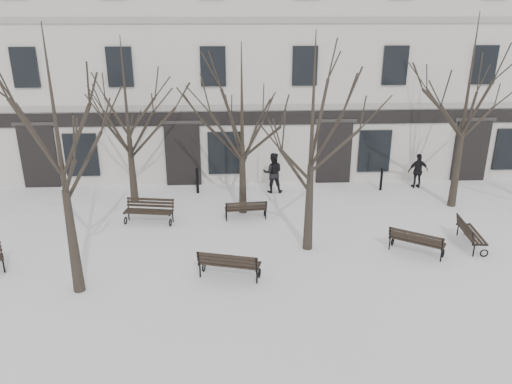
{
  "coord_description": "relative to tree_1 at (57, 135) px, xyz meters",
  "views": [
    {
      "loc": [
        -1.2,
        -14.22,
        7.91
      ],
      "look_at": [
        -0.37,
        3.0,
        1.42
      ],
      "focal_mm": 35.0,
      "sensor_mm": 36.0,
      "label": 1
    }
  ],
  "objects": [
    {
      "name": "bench_4",
      "position": [
        5.06,
        4.98,
        -4.27
      ],
      "size": [
        1.66,
        0.71,
        0.82
      ],
      "rotation": [
        0.0,
        0.0,
        3.22
      ],
      "color": "black",
      "rests_on": "ground"
    },
    {
      "name": "tree_6",
      "position": [
        13.72,
        5.99,
        0.1
      ],
      "size": [
        5.39,
        5.39,
        7.69
      ],
      "color": "black",
      "rests_on": "ground"
    },
    {
      "name": "pedestrian_c",
      "position": [
        13.02,
        8.24,
        -4.71
      ],
      "size": [
        0.97,
        0.45,
        1.61
      ],
      "primitive_type": "imported",
      "rotation": [
        0.0,
        0.0,
        3.21
      ],
      "color": "black",
      "rests_on": "ground"
    },
    {
      "name": "ground",
      "position": [
        5.79,
        1.24,
        -4.71
      ],
      "size": [
        100.0,
        100.0,
        0.0
      ],
      "primitive_type": "plane",
      "color": "white",
      "rests_on": "ground"
    },
    {
      "name": "bollard_b",
      "position": [
        11.27,
        7.97,
        -4.15
      ],
      "size": [
        0.14,
        0.14,
        1.06
      ],
      "color": "black",
      "rests_on": "ground"
    },
    {
      "name": "pedestrian_b",
      "position": [
        6.35,
        7.96,
        -4.71
      ],
      "size": [
        0.93,
        0.74,
        1.83
      ],
      "primitive_type": "imported",
      "rotation": [
        0.0,
        0.0,
        3.08
      ],
      "color": "black",
      "rests_on": "ground"
    },
    {
      "name": "tree_5",
      "position": [
        4.96,
        5.73,
        -0.54
      ],
      "size": [
        4.68,
        4.68,
        6.68
      ],
      "color": "black",
      "rests_on": "ground"
    },
    {
      "name": "bench_3",
      "position": [
        1.34,
        4.85,
        -4.2
      ],
      "size": [
        1.93,
        0.94,
        0.94
      ],
      "rotation": [
        0.0,
        0.0,
        -0.15
      ],
      "color": "black",
      "rests_on": "ground"
    },
    {
      "name": "bench_5",
      "position": [
        12.77,
        2.33,
        -4.23
      ],
      "size": [
        0.81,
        1.8,
        0.88
      ],
      "rotation": [
        0.0,
        0.0,
        1.47
      ],
      "color": "black",
      "rests_on": "ground"
    },
    {
      "name": "tree_4",
      "position": [
        0.34,
        7.16,
        -0.44
      ],
      "size": [
        4.79,
        4.79,
        6.84
      ],
      "color": "black",
      "rests_on": "ground"
    },
    {
      "name": "tree_2",
      "position": [
        7.11,
        2.38,
        -0.21
      ],
      "size": [
        5.05,
        5.05,
        7.21
      ],
      "color": "black",
      "rests_on": "ground"
    },
    {
      "name": "bench_1",
      "position": [
        4.42,
        0.48,
        -4.2
      ],
      "size": [
        1.99,
        1.14,
        0.95
      ],
      "rotation": [
        0.0,
        0.0,
        2.89
      ],
      "color": "black",
      "rests_on": "ground"
    },
    {
      "name": "bollard_a",
      "position": [
        2.99,
        8.0,
        -4.07
      ],
      "size": [
        0.15,
        0.15,
        1.2
      ],
      "color": "black",
      "rests_on": "ground"
    },
    {
      "name": "bench_2",
      "position": [
        10.7,
        1.79,
        -4.22
      ],
      "size": [
        1.84,
        1.52,
        0.91
      ],
      "rotation": [
        0.0,
        0.0,
        2.56
      ],
      "color": "black",
      "rests_on": "ground"
    },
    {
      "name": "tree_1",
      "position": [
        0.0,
        0.0,
        0.0
      ],
      "size": [
        5.28,
        5.28,
        7.54
      ],
      "color": "black",
      "rests_on": "ground"
    },
    {
      "name": "building",
      "position": [
        5.8,
        14.2,
        0.8
      ],
      "size": [
        40.4,
        10.2,
        11.4
      ],
      "color": "#BAB5AC",
      "rests_on": "ground"
    }
  ]
}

